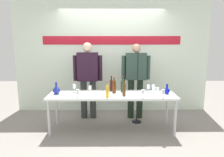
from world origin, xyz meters
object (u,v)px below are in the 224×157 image
Objects in this scene: wine_glass_left_0 at (74,87)px; wine_glass_right_3 at (148,87)px; wine_bottle_1 at (111,85)px; wine_bottle_3 at (114,86)px; wine_glass_right_4 at (143,92)px; wine_glass_left_1 at (90,88)px; wine_glass_left_2 at (78,92)px; presenter_right at (136,76)px; wine_glass_right_5 at (154,89)px; decanter_blue_left at (56,90)px; wine_bottle_2 at (122,85)px; decanter_blue_right at (167,91)px; wine_bottle_0 at (107,91)px; display_table at (112,97)px; presenter_left at (88,75)px; microphone_stand at (137,99)px; wine_glass_right_1 at (163,92)px; wine_bottle_4 at (124,89)px; wine_glass_right_0 at (158,89)px.

wine_glass_left_0 reaches higher than wine_glass_right_3.
wine_bottle_3 is at bearing -72.06° from wine_bottle_1.
wine_glass_right_4 is at bearing -34.85° from wine_bottle_3.
wine_bottle_1 is 0.76m from wine_glass_left_0.
wine_glass_left_1 is 0.94× the size of wine_glass_left_2.
wine_glass_right_3 is at bearing -68.61° from presenter_right.
decanter_blue_left is at bearing 179.69° from wine_glass_right_5.
presenter_right is at bearing 57.30° from wine_bottle_2.
decanter_blue_right is at bearing 2.34° from wine_glass_right_5.
display_table is at bearing 67.87° from wine_bottle_0.
display_table is at bearing -179.67° from decanter_blue_right.
presenter_right is (-0.53, 0.68, 0.17)m from decanter_blue_right.
display_table is at bearing -52.04° from presenter_left.
wine_bottle_2 is 0.21× the size of microphone_stand.
presenter_right is 10.48× the size of wine_glass_left_0.
presenter_right is at bearing 91.35° from microphone_stand.
presenter_right is 1.05m from wine_glass_right_1.
wine_bottle_0 is (-0.62, -0.90, -0.11)m from presenter_right.
wine_glass_left_1 is at bearing -162.88° from microphone_stand.
wine_bottle_4 reaches higher than wine_bottle_0.
wine_glass_right_1 is (0.69, -0.16, -0.02)m from wine_bottle_4.
decanter_blue_left is 0.14× the size of presenter_right.
decanter_blue_right reaches higher than wine_glass_left_1.
presenter_right is at bearing 22.90° from decanter_blue_left.
decanter_blue_right is 1.34× the size of wine_glass_right_5.
presenter_left is at bearing 165.49° from microphone_stand.
decanter_blue_left is 0.76× the size of wine_bottle_1.
wine_bottle_2 is 0.85m from wine_glass_right_1.
display_table is 7.66× the size of wine_bottle_3.
presenter_left is at bearing 156.97° from decanter_blue_right.
decanter_blue_right is at bearing 19.01° from wine_glass_right_0.
decanter_blue_left is 1.62× the size of wine_glass_right_3.
wine_glass_right_0 is 0.09× the size of microphone_stand.
wine_bottle_4 reaches higher than wine_glass_right_0.
wine_glass_left_0 is 1.49m from wine_glass_right_3.
wine_glass_right_5 is at bearing -56.85° from microphone_stand.
wine_bottle_1 is (0.52, -0.41, -0.13)m from presenter_left.
microphone_stand is (0.50, 0.30, -0.37)m from wine_bottle_3.
wine_bottle_3 is at bearing 155.73° from wine_glass_right_1.
presenter_left reaches higher than display_table.
wine_bottle_1 is 1.93× the size of wine_glass_left_0.
wine_bottle_2 is (0.30, 0.40, 0.01)m from wine_bottle_0.
wine_glass_left_2 is at bearing -172.88° from wine_bottle_4.
wine_glass_left_0 is (-0.76, 0.15, 0.17)m from display_table.
wine_glass_right_0 is 0.99× the size of wine_glass_right_5.
decanter_blue_left is 0.89m from presenter_left.
wine_bottle_0 reaches higher than wine_glass_right_5.
decanter_blue_left is 0.83× the size of wine_bottle_0.
wine_bottle_2 reaches higher than decanter_blue_right.
wine_bottle_2 is at bearing 7.80° from decanter_blue_left.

